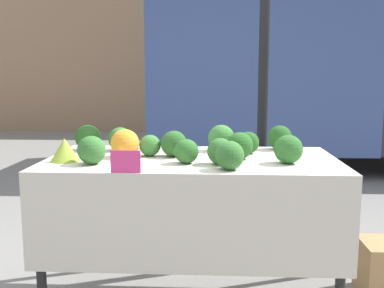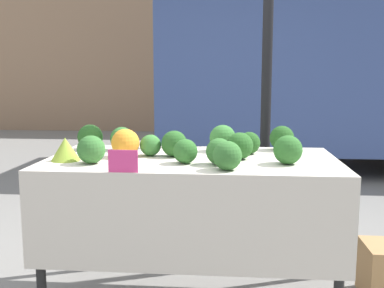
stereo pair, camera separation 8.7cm
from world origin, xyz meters
name	(u,v)px [view 2 (the right image)]	position (x,y,z in m)	size (l,w,h in m)	color
building_facade	(223,31)	(0.00, 8.50, 2.39)	(16.00, 0.60, 4.78)	#9E7A5B
tent_pole	(266,88)	(0.46, 0.61, 1.25)	(0.07, 0.07, 2.50)	black
parked_truck	(304,74)	(1.28, 4.23, 1.37)	(4.43, 2.29, 2.62)	#384C84
market_table	(191,180)	(0.00, -0.07, 0.75)	(1.64, 0.86, 0.87)	beige
orange_cauliflower	(126,143)	(-0.38, 0.00, 0.95)	(0.16, 0.16, 0.16)	orange
romanesco_head	(65,149)	(-0.69, -0.14, 0.93)	(0.16, 0.16, 0.13)	#93B238
broccoli_head_0	(185,151)	(-0.02, -0.17, 0.93)	(0.13, 0.13, 0.13)	#2D6628
broccoli_head_1	(227,156)	(0.20, -0.32, 0.94)	(0.15, 0.15, 0.15)	#336B2D
broccoli_head_2	(249,143)	(0.33, 0.16, 0.94)	(0.13, 0.13, 0.13)	#23511E
broccoli_head_3	(174,144)	(-0.11, 0.03, 0.94)	(0.15, 0.15, 0.15)	#285B23
broccoli_head_4	(122,139)	(-0.46, 0.23, 0.94)	(0.15, 0.15, 0.15)	#336B2D
broccoli_head_5	(219,151)	(0.16, -0.18, 0.94)	(0.14, 0.14, 0.14)	#336B2D
broccoli_head_6	(288,150)	(0.52, -0.14, 0.95)	(0.15, 0.15, 0.15)	#2D6628
broccoli_head_7	(223,138)	(0.17, 0.25, 0.95)	(0.16, 0.16, 0.16)	#387533
broccoli_head_8	(90,137)	(-0.67, 0.24, 0.95)	(0.16, 0.16, 0.16)	#23511E
broccoli_head_9	(150,145)	(-0.25, 0.05, 0.93)	(0.12, 0.12, 0.12)	#387533
broccoli_head_10	(240,146)	(0.27, -0.02, 0.95)	(0.15, 0.15, 0.15)	#285B23
broccoli_head_11	(282,138)	(0.54, 0.32, 0.95)	(0.15, 0.15, 0.15)	#23511E
broccoli_head_12	(91,150)	(-0.52, -0.21, 0.94)	(0.15, 0.15, 0.15)	#336B2D
price_sign	(123,161)	(-0.30, -0.42, 0.92)	(0.15, 0.01, 0.11)	#E53D84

